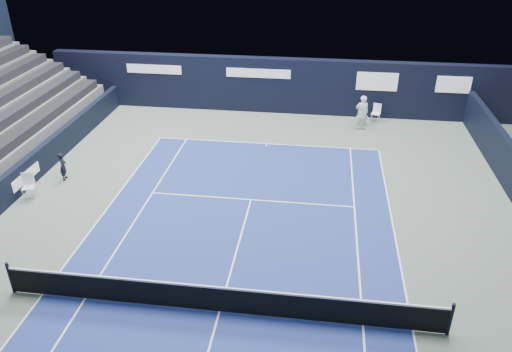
{
  "coord_description": "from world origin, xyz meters",
  "views": [
    {
      "loc": [
        2.53,
        -10.67,
        10.36
      ],
      "look_at": [
        0.25,
        6.04,
        1.3
      ],
      "focal_mm": 35.0,
      "sensor_mm": 36.0,
      "label": 1
    }
  ],
  "objects": [
    {
      "name": "back_sponsor_wall",
      "position": [
        0.01,
        16.5,
        1.55
      ],
      "size": [
        26.0,
        0.63,
        3.1
      ],
      "color": "black",
      "rests_on": "ground"
    },
    {
      "name": "ground",
      "position": [
        0.0,
        2.0,
        0.0
      ],
      "size": [
        48.0,
        48.0,
        0.0
      ],
      "primitive_type": "plane",
      "color": "#505F54",
      "rests_on": "ground"
    },
    {
      "name": "court_markings",
      "position": [
        0.0,
        0.0,
        0.01
      ],
      "size": [
        11.03,
        23.83,
        0.0
      ],
      "color": "white",
      "rests_on": "court_surface"
    },
    {
      "name": "tennis_player",
      "position": [
        4.72,
        14.46,
        0.93
      ],
      "size": [
        0.74,
        0.89,
        1.85
      ],
      "color": "silver",
      "rests_on": "ground"
    },
    {
      "name": "side_barrier_left",
      "position": [
        -9.5,
        5.97,
        0.6
      ],
      "size": [
        0.33,
        22.0,
        1.2
      ],
      "color": "black",
      "rests_on": "ground"
    },
    {
      "name": "line_judge_chair",
      "position": [
        -8.91,
        5.44,
        0.6
      ],
      "size": [
        0.58,
        0.57,
        1.06
      ],
      "rotation": [
        0.0,
        0.0,
        0.3
      ],
      "color": "silver",
      "rests_on": "ground"
    },
    {
      "name": "tennis_net",
      "position": [
        0.0,
        0.0,
        0.51
      ],
      "size": [
        12.9,
        0.1,
        1.1
      ],
      "color": "black",
      "rests_on": "ground"
    },
    {
      "name": "folding_chair_back_b",
      "position": [
        5.6,
        15.72,
        0.56
      ],
      "size": [
        0.55,
        0.54,
        0.99
      ],
      "rotation": [
        0.0,
        0.0,
        -0.34
      ],
      "color": "white",
      "rests_on": "ground"
    },
    {
      "name": "folding_chair_back_a",
      "position": [
        4.84,
        15.13,
        0.59
      ],
      "size": [
        0.56,
        0.55,
        1.03
      ],
      "rotation": [
        0.0,
        0.0,
        0.28
      ],
      "color": "white",
      "rests_on": "ground"
    },
    {
      "name": "line_judge",
      "position": [
        -8.25,
        7.06,
        0.62
      ],
      "size": [
        0.4,
        0.51,
        1.24
      ],
      "primitive_type": "imported",
      "rotation": [
        0.0,
        0.0,
        1.83
      ],
      "color": "black",
      "rests_on": "ground"
    },
    {
      "name": "court_surface",
      "position": [
        0.0,
        0.0,
        0.0
      ],
      "size": [
        10.97,
        23.77,
        0.01
      ],
      "primitive_type": "cube",
      "color": "navy",
      "rests_on": "ground"
    }
  ]
}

